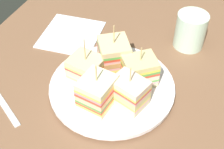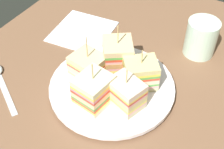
{
  "view_description": "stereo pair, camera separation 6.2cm",
  "coord_description": "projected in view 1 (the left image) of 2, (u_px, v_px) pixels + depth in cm",
  "views": [
    {
      "loc": [
        41.22,
        16.73,
        48.73
      ],
      "look_at": [
        0.0,
        0.0,
        4.74
      ],
      "focal_mm": 51.01,
      "sensor_mm": 36.0,
      "label": 1
    },
    {
      "loc": [
        38.46,
        22.34,
        48.73
      ],
      "look_at": [
        0.0,
        0.0,
        4.74
      ],
      "focal_mm": 51.01,
      "sensor_mm": 36.0,
      "label": 2
    }
  ],
  "objects": [
    {
      "name": "sandwich_wedge_3",
      "position": [
        129.0,
        92.0,
        0.59
      ],
      "size": [
        6.65,
        7.69,
        9.15
      ],
      "rotation": [
        0.0,
        0.0,
        10.67
      ],
      "color": "beige",
      "rests_on": "plate"
    },
    {
      "name": "napkin",
      "position": [
        71.0,
        34.0,
        0.79
      ],
      "size": [
        15.81,
        15.24,
        0.5
      ],
      "primitive_type": "cube",
      "rotation": [
        0.0,
        0.0,
        0.1
      ],
      "color": "white",
      "rests_on": "ground_plane"
    },
    {
      "name": "sandwich_wedge_0",
      "position": [
        114.0,
        55.0,
        0.66
      ],
      "size": [
        8.73,
        8.6,
        10.69
      ],
      "rotation": [
        0.0,
        0.0,
        6.88
      ],
      "color": "#D2BC86",
      "rests_on": "plate"
    },
    {
      "name": "sandwich_wedge_4",
      "position": [
        139.0,
        71.0,
        0.63
      ],
      "size": [
        8.16,
        8.35,
        8.83
      ],
      "rotation": [
        0.0,
        0.0,
        11.67
      ],
      "color": "beige",
      "rests_on": "plate"
    },
    {
      "name": "ground_plane",
      "position": [
        112.0,
        94.0,
        0.67
      ],
      "size": [
        90.61,
        71.12,
        1.8
      ],
      "primitive_type": "cube",
      "color": "brown"
    },
    {
      "name": "drinking_glass",
      "position": [
        190.0,
        33.0,
        0.74
      ],
      "size": [
        7.11,
        7.11,
        8.47
      ],
      "color": "silver",
      "rests_on": "ground_plane"
    },
    {
      "name": "sandwich_wedge_2",
      "position": [
        97.0,
        92.0,
        0.59
      ],
      "size": [
        7.26,
        6.63,
        9.97
      ],
      "rotation": [
        0.0,
        0.0,
        9.28
      ],
      "color": "beige",
      "rests_on": "plate"
    },
    {
      "name": "plate",
      "position": [
        112.0,
        87.0,
        0.65
      ],
      "size": [
        25.57,
        25.57,
        1.74
      ],
      "color": "white",
      "rests_on": "ground_plane"
    },
    {
      "name": "sandwich_wedge_1",
      "position": [
        86.0,
        70.0,
        0.64
      ],
      "size": [
        6.73,
        7.32,
        10.11
      ],
      "rotation": [
        0.0,
        0.0,
        7.7
      ],
      "color": "beige",
      "rests_on": "plate"
    }
  ]
}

